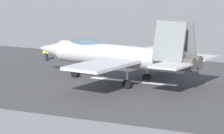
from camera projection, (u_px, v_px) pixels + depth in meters
ground_plane at (128, 81)px, 53.50m from camera, size 400.00×400.00×0.00m
runway_strip at (128, 81)px, 53.49m from camera, size 240.00×26.00×0.02m
fighter_jet at (120, 55)px, 52.16m from camera, size 16.51×14.51×5.59m
crew_person at (46, 53)px, 63.86m from camera, size 0.66×0.42×1.66m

